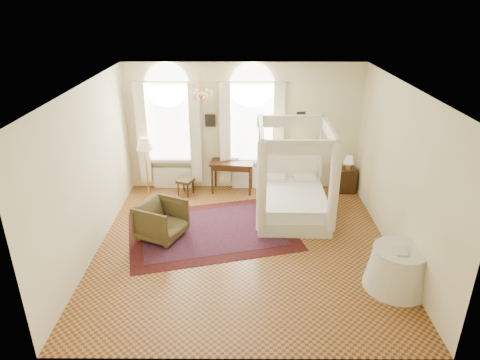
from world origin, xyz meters
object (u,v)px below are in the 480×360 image
(nightstand, at_px, (346,180))
(floor_lamp, at_px, (145,147))
(canopy_bed, at_px, (292,198))
(stool, at_px, (185,182))
(armchair, at_px, (161,220))
(coffee_table, at_px, (162,212))
(writing_desk, at_px, (232,166))
(side_table, at_px, (398,268))

(nightstand, xyz_separation_m, floor_lamp, (-5.14, -0.36, 1.04))
(canopy_bed, height_order, nightstand, canopy_bed)
(canopy_bed, bearing_deg, nightstand, 42.18)
(stool, xyz_separation_m, armchair, (-0.25, -2.13, 0.05))
(nightstand, xyz_separation_m, coffee_table, (-4.53, -1.84, 0.01))
(canopy_bed, xyz_separation_m, stool, (-2.62, 1.21, -0.14))
(writing_desk, relative_size, stool, 2.41)
(canopy_bed, bearing_deg, stool, 155.11)
(writing_desk, xyz_separation_m, stool, (-1.20, -0.22, -0.36))
(stool, distance_m, side_table, 5.67)
(armchair, bearing_deg, stool, 17.99)
(canopy_bed, distance_m, armchair, 3.01)
(canopy_bed, distance_m, floor_lamp, 3.81)
(stool, relative_size, armchair, 0.54)
(stool, height_order, floor_lamp, floor_lamp)
(writing_desk, relative_size, coffee_table, 1.84)
(armchair, bearing_deg, nightstand, -37.48)
(canopy_bed, relative_size, nightstand, 3.39)
(nightstand, bearing_deg, side_table, -90.00)
(writing_desk, xyz_separation_m, armchair, (-1.46, -2.35, -0.30))
(stool, relative_size, side_table, 0.43)
(canopy_bed, height_order, coffee_table, canopy_bed)
(armchair, xyz_separation_m, side_table, (4.45, -1.67, -0.03))
(coffee_table, height_order, side_table, side_table)
(floor_lamp, bearing_deg, side_table, -35.48)
(coffee_table, bearing_deg, canopy_bed, 7.76)
(armchair, bearing_deg, coffee_table, 33.02)
(canopy_bed, height_order, side_table, canopy_bed)
(coffee_table, height_order, floor_lamp, floor_lamp)
(side_table, bearing_deg, canopy_bed, 121.46)
(floor_lamp, bearing_deg, nightstand, 4.02)
(armchair, relative_size, coffee_table, 1.41)
(writing_desk, distance_m, side_table, 5.03)
(stool, bearing_deg, coffee_table, -101.39)
(coffee_table, bearing_deg, armchair, -81.68)
(canopy_bed, xyz_separation_m, armchair, (-2.87, -0.91, -0.09))
(writing_desk, height_order, armchair, writing_desk)
(armchair, height_order, coffee_table, armchair)
(coffee_table, bearing_deg, nightstand, 22.08)
(side_table, bearing_deg, nightstand, 90.00)
(armchair, distance_m, coffee_table, 0.52)
(stool, xyz_separation_m, side_table, (4.20, -3.80, 0.02))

